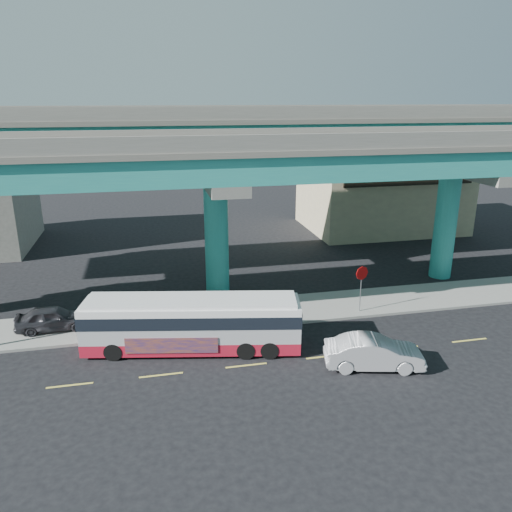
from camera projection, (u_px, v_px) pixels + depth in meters
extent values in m
plane|color=black|center=(245.00, 362.00, 24.05)|extent=(120.00, 120.00, 0.00)
cube|color=gray|center=(227.00, 315.00, 29.14)|extent=(70.00, 4.00, 0.15)
cube|color=#D8C64C|center=(70.00, 385.00, 22.12)|extent=(2.00, 0.12, 0.01)
cube|color=#D8C64C|center=(161.00, 375.00, 22.94)|extent=(2.00, 0.12, 0.01)
cube|color=#D8C64C|center=(246.00, 365.00, 23.77)|extent=(2.00, 0.12, 0.01)
cube|color=#D8C64C|center=(326.00, 356.00, 24.59)|extent=(2.00, 0.12, 0.01)
cube|color=#D8C64C|center=(400.00, 348.00, 25.41)|extent=(2.00, 0.12, 0.01)
cube|color=#D8C64C|center=(469.00, 340.00, 26.24)|extent=(2.00, 0.12, 0.01)
cylinder|color=teal|center=(217.00, 239.00, 31.30)|extent=(1.50, 1.50, 7.40)
cube|color=gray|center=(215.00, 176.00, 30.09)|extent=(2.00, 12.00, 0.60)
cube|color=gray|center=(207.00, 154.00, 33.08)|extent=(1.80, 5.00, 1.20)
cylinder|color=teal|center=(445.00, 226.00, 34.60)|extent=(1.50, 1.50, 7.40)
cube|color=gray|center=(452.00, 168.00, 33.39)|extent=(2.00, 12.00, 0.60)
cube|color=gray|center=(426.00, 149.00, 36.37)|extent=(1.80, 5.00, 1.20)
cube|color=teal|center=(224.00, 166.00, 26.53)|extent=(52.00, 5.00, 1.40)
cube|color=gray|center=(223.00, 150.00, 26.27)|extent=(52.00, 5.40, 0.30)
cube|color=gray|center=(231.00, 144.00, 23.78)|extent=(52.00, 0.25, 0.80)
cube|color=gray|center=(216.00, 136.00, 28.43)|extent=(52.00, 0.25, 0.80)
cube|color=teal|center=(207.00, 134.00, 32.68)|extent=(52.00, 5.00, 1.40)
cube|color=gray|center=(206.00, 121.00, 32.43)|extent=(52.00, 5.40, 0.30)
cube|color=gray|center=(211.00, 113.00, 29.93)|extent=(52.00, 0.25, 0.80)
cube|color=gray|center=(202.00, 111.00, 34.59)|extent=(52.00, 0.25, 0.80)
cube|color=tan|center=(381.00, 192.00, 48.10)|extent=(14.00, 10.00, 7.00)
cube|color=black|center=(410.00, 178.00, 42.72)|extent=(12.00, 0.25, 1.20)
cube|color=maroon|center=(193.00, 340.00, 25.17)|extent=(10.95, 4.32, 0.62)
cube|color=#BCBCC1|center=(192.00, 323.00, 24.88)|extent=(10.95, 4.32, 1.34)
cube|color=black|center=(192.00, 314.00, 24.74)|extent=(11.02, 4.38, 0.62)
cube|color=silver|center=(191.00, 305.00, 24.59)|extent=(10.95, 4.32, 0.36)
cube|color=silver|center=(191.00, 300.00, 24.51)|extent=(10.51, 4.00, 0.18)
cube|color=black|center=(300.00, 316.00, 24.89)|extent=(0.45, 2.00, 1.07)
cube|color=black|center=(83.00, 318.00, 24.67)|extent=(0.45, 2.00, 1.07)
cube|color=navy|center=(171.00, 346.00, 23.95)|extent=(4.39, 0.92, 0.80)
cylinder|color=black|center=(113.00, 352.00, 24.13)|extent=(0.93, 0.44, 0.89)
cylinder|color=black|center=(123.00, 333.00, 26.09)|extent=(0.93, 0.44, 0.89)
cylinder|color=black|center=(246.00, 350.00, 24.26)|extent=(0.93, 0.44, 0.89)
cylinder|color=black|center=(246.00, 332.00, 26.22)|extent=(0.93, 0.44, 0.89)
cylinder|color=black|center=(270.00, 350.00, 24.29)|extent=(0.93, 0.44, 0.89)
cylinder|color=black|center=(268.00, 331.00, 26.24)|extent=(0.93, 0.44, 0.89)
imported|color=#A7A7AB|center=(374.00, 353.00, 23.41)|extent=(3.73, 5.34, 1.51)
imported|color=#2E2E33|center=(53.00, 318.00, 26.98)|extent=(1.82, 3.95, 1.31)
cylinder|color=gray|center=(361.00, 292.00, 29.13)|extent=(0.06, 0.06, 2.44)
cylinder|color=#B20A0A|center=(362.00, 273.00, 28.75)|extent=(0.83, 0.23, 0.84)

